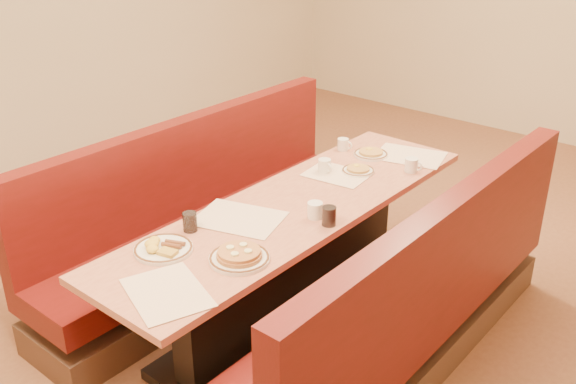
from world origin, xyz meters
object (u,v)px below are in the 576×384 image
Objects in this scene: booth_right at (407,313)px; coffee_mug_d at (343,144)px; soda_tumbler_near at (190,222)px; soda_tumbler_mid at (329,216)px; coffee_mug_c at (412,165)px; booth_left at (208,226)px; pancake_plate at (239,256)px; diner_table at (296,263)px; coffee_mug_a at (316,210)px; coffee_mug_b at (325,166)px; eggs_plate at (162,248)px.

coffee_mug_d is at bearing 140.46° from booth_right.
soda_tumbler_mid reaches higher than soda_tumbler_near.
coffee_mug_d is 1.03× the size of soda_tumbler_near.
booth_right reaches higher than coffee_mug_c.
coffee_mug_c is (0.99, 0.81, 0.43)m from booth_left.
booth_right reaches higher than pancake_plate.
diner_table is 24.16× the size of coffee_mug_d.
booth_right is at bearing -17.42° from coffee_mug_a.
soda_tumbler_mid is (-0.45, -0.08, 0.44)m from booth_right.
coffee_mug_b is at bearing 128.64° from soda_tumbler_mid.
booth_left is at bearing 180.00° from diner_table.
coffee_mug_d is (-0.45, 1.46, 0.02)m from pancake_plate.
coffee_mug_a is at bearing -103.13° from coffee_mug_c.
coffee_mug_a is at bearing -74.69° from coffee_mug_d.
booth_right is at bearing 0.00° from diner_table.
soda_tumbler_near reaches higher than diner_table.
pancake_plate is at bearing -34.86° from booth_left.
booth_left reaches higher than coffee_mug_b.
coffee_mug_c is at bearing 120.68° from booth_right.
coffee_mug_b reaches higher than pancake_plate.
pancake_plate is (0.17, -0.63, 0.40)m from diner_table.
pancake_plate is 2.62× the size of coffee_mug_b.
booth_right is at bearing -67.42° from coffee_mug_c.
booth_left reaches higher than eggs_plate.
eggs_plate is at bearing -101.94° from diner_table.
coffee_mug_c is (0.08, 0.86, -0.00)m from coffee_mug_a.
soda_tumbler_near is at bearing -110.92° from diner_table.
booth_left is 22.48× the size of coffee_mug_a.
booth_left is (-0.73, 0.00, -0.01)m from diner_table.
eggs_plate is 1.64m from coffee_mug_d.
coffee_mug_b is at bearing 106.37° from pancake_plate.
coffee_mug_c is 1.09× the size of coffee_mug_d.
coffee_mug_d reaches higher than pancake_plate.
diner_table is 22.17× the size of coffee_mug_c.
soda_tumbler_mid reaches higher than diner_table.
booth_right is 1.03m from coffee_mug_c.
coffee_mug_d reaches higher than eggs_plate.
eggs_plate is at bearing -97.99° from coffee_mug_d.
pancake_plate is 2.76× the size of coffee_mug_d.
coffee_mug_a is at bearing -41.33° from coffee_mug_b.
pancake_plate is 0.57m from coffee_mug_a.
soda_tumbler_mid is (0.56, -0.91, 0.01)m from coffee_mug_d.
diner_table is 0.94m from coffee_mug_c.
coffee_mug_c is at bearing 39.23° from booth_left.
coffee_mug_b is at bearing 107.98° from diner_table.
eggs_plate is at bearing -55.01° from booth_left.
soda_tumbler_near is at bearing -99.46° from coffee_mug_d.
soda_tumbler_mid is at bearing 58.16° from eggs_plate.
diner_table is at bearing -83.34° from coffee_mug_d.
soda_tumbler_mid is (0.43, -0.54, 0.01)m from coffee_mug_b.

